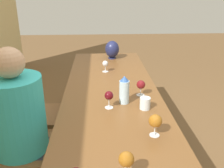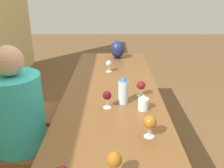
% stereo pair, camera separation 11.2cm
% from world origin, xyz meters
% --- Properties ---
extents(ground_plane, '(14.00, 14.00, 0.00)m').
position_xyz_m(ground_plane, '(0.00, 0.00, 0.00)').
color(ground_plane, brown).
extents(dining_table, '(2.75, 0.82, 0.77)m').
position_xyz_m(dining_table, '(0.00, 0.00, 0.70)').
color(dining_table, brown).
rests_on(dining_table, ground_plane).
extents(water_bottle, '(0.08, 0.08, 0.22)m').
position_xyz_m(water_bottle, '(-0.16, -0.09, 0.88)').
color(water_bottle, silver).
rests_on(water_bottle, dining_table).
extents(water_tumbler, '(0.08, 0.08, 0.09)m').
position_xyz_m(water_tumbler, '(-0.28, -0.23, 0.81)').
color(water_tumbler, silver).
rests_on(water_tumbler, dining_table).
extents(vase, '(0.17, 0.17, 0.22)m').
position_xyz_m(vase, '(1.12, -0.06, 0.88)').
color(vase, '#1E234C').
rests_on(vase, dining_table).
extents(wine_glass_0, '(0.08, 0.08, 0.15)m').
position_xyz_m(wine_glass_0, '(-0.99, -0.01, 0.87)').
color(wine_glass_0, silver).
rests_on(wine_glass_0, dining_table).
extents(wine_glass_1, '(0.07, 0.07, 0.12)m').
position_xyz_m(wine_glass_1, '(0.61, 0.04, 0.85)').
color(wine_glass_1, silver).
rests_on(wine_glass_1, dining_table).
extents(wine_glass_2, '(0.08, 0.08, 0.14)m').
position_xyz_m(wine_glass_2, '(-0.63, -0.23, 0.87)').
color(wine_glass_2, silver).
rests_on(wine_glass_2, dining_table).
extents(wine_glass_4, '(0.07, 0.07, 0.13)m').
position_xyz_m(wine_glass_4, '(-0.03, -0.24, 0.86)').
color(wine_glass_4, silver).
rests_on(wine_glass_4, dining_table).
extents(wine_glass_6, '(0.07, 0.07, 0.13)m').
position_xyz_m(wine_glass_6, '(-0.24, 0.04, 0.86)').
color(wine_glass_6, silver).
rests_on(wine_glass_6, dining_table).
extents(chair_near, '(0.44, 0.44, 1.01)m').
position_xyz_m(chair_near, '(-0.32, 0.78, 0.54)').
color(chair_near, brown).
rests_on(chair_near, ground_plane).
extents(chair_far, '(0.44, 0.44, 1.01)m').
position_xyz_m(chair_far, '(0.23, 0.78, 0.54)').
color(chair_far, brown).
rests_on(chair_far, ground_plane).
extents(person_near, '(0.40, 0.40, 1.26)m').
position_xyz_m(person_near, '(-0.32, 0.68, 0.67)').
color(person_near, '#2D2D38').
rests_on(person_near, ground_plane).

